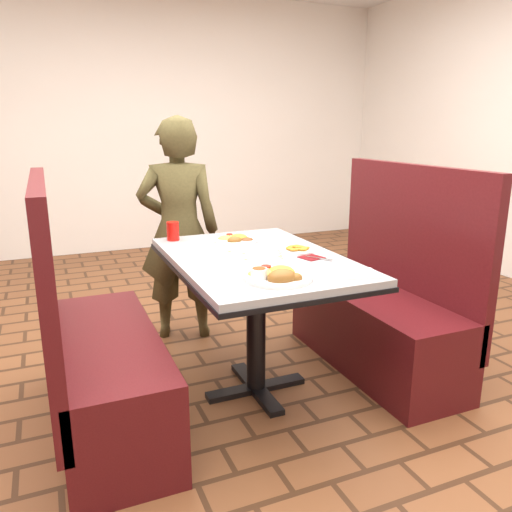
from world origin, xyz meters
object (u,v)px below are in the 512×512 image
Objects in this scene: diner_person at (179,231)px; dining_table at (256,274)px; near_dinner_plate at (277,272)px; booth_bench_left at (97,361)px; plantain_plate at (297,250)px; far_dinner_plate at (236,238)px; red_tumbler at (173,231)px; booth_bench_right at (382,312)px.

dining_table is at bearing 117.39° from diner_person.
dining_table is 0.43m from near_dinner_plate.
plantain_plate is at bearing -0.06° from booth_bench_left.
far_dinner_plate reaches higher than plantain_plate.
diner_person is 13.68× the size of red_tumbler.
near_dinner_plate reaches higher than plantain_plate.
diner_person reaches higher than dining_table.
plantain_plate is 0.74m from red_tumbler.
booth_bench_left reaches higher than near_dinner_plate.
diner_person is 0.59m from far_dinner_plate.
diner_person reaches higher than booth_bench_left.
booth_bench_left is (-0.80, 0.00, -0.32)m from dining_table.
far_dinner_plate is at bearing 156.39° from booth_bench_right.
near_dinner_plate is 2.79× the size of red_tumbler.
booth_bench_right is 4.91× the size of far_dinner_plate.
dining_table is 4.96× the size of far_dinner_plate.
near_dinner_plate is (0.73, -0.40, 0.45)m from booth_bench_left.
far_dinner_plate is (0.82, 0.34, 0.44)m from booth_bench_left.
red_tumbler reaches higher than near_dinner_plate.
dining_table is at bearing 179.74° from plantain_plate.
plantain_plate is (1.03, -0.00, 0.43)m from booth_bench_left.
near_dinner_plate is at bearing -28.88° from booth_bench_left.
near_dinner_plate is at bearing 111.00° from diner_person.
plantain_plate reaches higher than dining_table.
booth_bench_left is at bearing -157.52° from far_dinner_plate.
booth_bench_right is at bearing 0.00° from booth_bench_left.
booth_bench_left is 1.00× the size of booth_bench_right.
booth_bench_right is at bearing 154.04° from diner_person.
far_dinner_plate is at bearing 22.48° from booth_bench_left.
booth_bench_right reaches higher than near_dinner_plate.
booth_bench_right is (0.80, 0.00, -0.32)m from dining_table.
booth_bench_left is at bearing 180.00° from booth_bench_right.
far_dinner_plate is at bearing 86.33° from dining_table.
red_tumbler reaches higher than plantain_plate.
booth_bench_left is 4.91× the size of far_dinner_plate.
dining_table is 0.91m from diner_person.
far_dinner_plate is (-0.78, 0.34, 0.44)m from booth_bench_right.
booth_bench_right is 6.62× the size of plantain_plate.
diner_person is 4.90× the size of near_dinner_plate.
dining_table is at bearing 79.86° from near_dinner_plate.
near_dinner_plate reaches higher than far_dinner_plate.
red_tumbler is (-0.13, -0.38, 0.08)m from diner_person.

